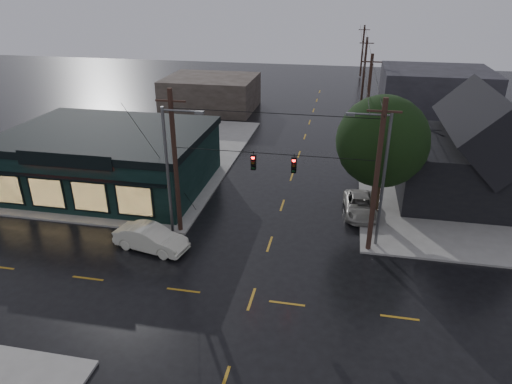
% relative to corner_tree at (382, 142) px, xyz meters
% --- Properties ---
extents(ground_plane, '(160.00, 160.00, 0.00)m').
position_rel_corner_tree_xyz_m(ground_plane, '(-7.00, -11.22, -6.00)').
color(ground_plane, black).
extents(sidewalk_nw, '(28.00, 28.00, 0.15)m').
position_rel_corner_tree_xyz_m(sidewalk_nw, '(-27.00, 8.78, -5.93)').
color(sidewalk_nw, gray).
rests_on(sidewalk_nw, ground).
extents(pizza_shop, '(16.30, 12.34, 4.90)m').
position_rel_corner_tree_xyz_m(pizza_shop, '(-22.00, 1.72, -3.44)').
color(pizza_shop, black).
rests_on(pizza_shop, ground).
extents(ne_building, '(12.60, 11.60, 8.75)m').
position_rel_corner_tree_xyz_m(ne_building, '(8.00, 5.78, -1.53)').
color(ne_building, black).
rests_on(ne_building, ground).
extents(corner_tree, '(6.45, 6.45, 9.10)m').
position_rel_corner_tree_xyz_m(corner_tree, '(0.00, 0.00, 0.00)').
color(corner_tree, black).
rests_on(corner_tree, ground).
extents(utility_pole_nw, '(2.00, 0.32, 10.15)m').
position_rel_corner_tree_xyz_m(utility_pole_nw, '(-13.50, -4.72, -6.00)').
color(utility_pole_nw, black).
rests_on(utility_pole_nw, ground).
extents(utility_pole_ne, '(2.00, 0.32, 10.15)m').
position_rel_corner_tree_xyz_m(utility_pole_ne, '(-0.50, -4.72, -6.00)').
color(utility_pole_ne, black).
rests_on(utility_pole_ne, ground).
extents(utility_pole_far_a, '(2.00, 0.32, 9.65)m').
position_rel_corner_tree_xyz_m(utility_pole_far_a, '(-0.50, 16.78, -6.00)').
color(utility_pole_far_a, black).
rests_on(utility_pole_far_a, ground).
extents(utility_pole_far_b, '(2.00, 0.32, 9.15)m').
position_rel_corner_tree_xyz_m(utility_pole_far_b, '(-0.50, 36.78, -6.00)').
color(utility_pole_far_b, black).
rests_on(utility_pole_far_b, ground).
extents(utility_pole_far_c, '(2.00, 0.32, 9.15)m').
position_rel_corner_tree_xyz_m(utility_pole_far_c, '(-0.50, 56.78, -6.00)').
color(utility_pole_far_c, black).
rests_on(utility_pole_far_c, ground).
extents(span_signal_assembly, '(13.00, 0.48, 1.23)m').
position_rel_corner_tree_xyz_m(span_signal_assembly, '(-6.90, -4.72, -0.30)').
color(span_signal_assembly, black).
rests_on(span_signal_assembly, ground).
extents(streetlight_nw, '(5.40, 0.30, 9.15)m').
position_rel_corner_tree_xyz_m(streetlight_nw, '(-13.80, -5.42, -6.00)').
color(streetlight_nw, '#5D5F62').
rests_on(streetlight_nw, ground).
extents(streetlight_ne, '(5.40, 0.30, 9.15)m').
position_rel_corner_tree_xyz_m(streetlight_ne, '(0.00, -4.02, -6.00)').
color(streetlight_ne, '#5D5F62').
rests_on(streetlight_ne, ground).
extents(bg_building_west, '(12.00, 10.00, 4.40)m').
position_rel_corner_tree_xyz_m(bg_building_west, '(-21.00, 28.78, -3.80)').
color(bg_building_west, '#302923').
rests_on(bg_building_west, ground).
extents(bg_building_east, '(14.00, 12.00, 5.60)m').
position_rel_corner_tree_xyz_m(bg_building_east, '(9.00, 33.78, -3.20)').
color(bg_building_east, '#242327').
rests_on(bg_building_east, ground).
extents(sedan_cream, '(5.22, 2.70, 1.64)m').
position_rel_corner_tree_xyz_m(sedan_cream, '(-14.56, -7.36, -5.18)').
color(sedan_cream, silver).
rests_on(sedan_cream, ground).
extents(suv_silver, '(2.70, 5.20, 1.40)m').
position_rel_corner_tree_xyz_m(suv_silver, '(-1.00, 0.49, -5.30)').
color(suv_silver, '#9B998F').
rests_on(suv_silver, ground).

